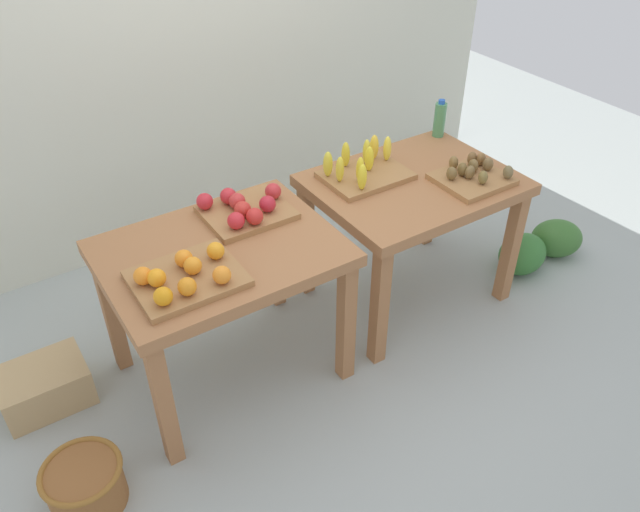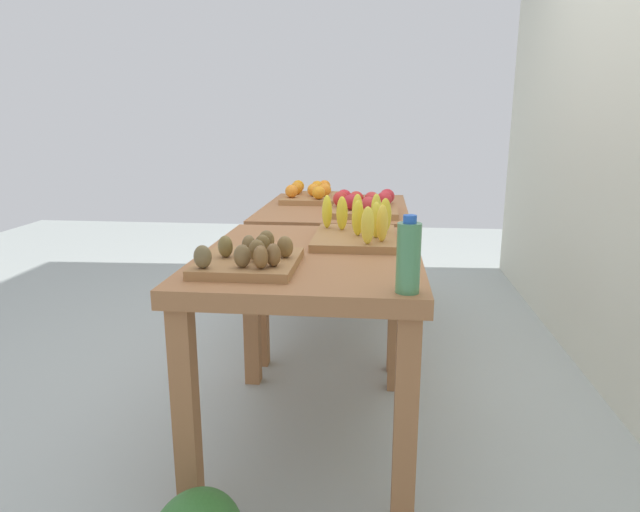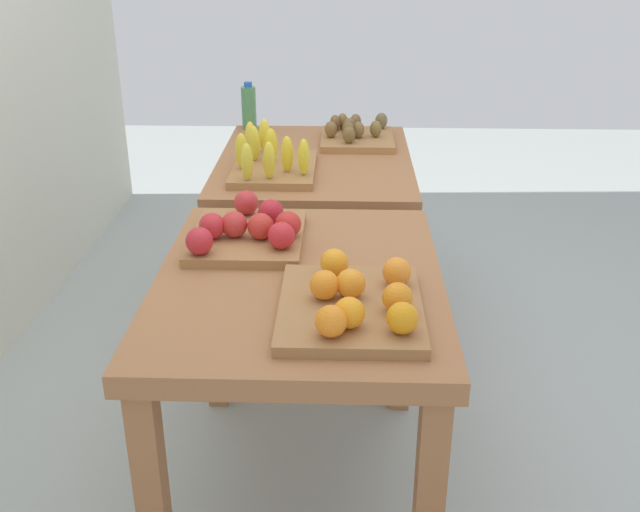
# 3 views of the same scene
# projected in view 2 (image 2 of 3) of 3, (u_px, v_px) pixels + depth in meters

# --- Properties ---
(ground_plane) EXTENTS (8.00, 8.00, 0.00)m
(ground_plane) POSITION_uv_depth(u_px,v_px,m) (325.00, 375.00, 2.77)
(ground_plane) COLOR #A1A9A5
(display_table_left) EXTENTS (1.04, 0.80, 0.77)m
(display_table_left) POSITION_uv_depth(u_px,v_px,m) (335.00, 226.00, 3.16)
(display_table_left) COLOR #A16940
(display_table_left) RESTS_ON ground_plane
(display_table_right) EXTENTS (1.04, 0.80, 0.77)m
(display_table_right) POSITION_uv_depth(u_px,v_px,m) (311.00, 282.00, 2.07)
(display_table_right) COLOR #A16940
(display_table_right) RESTS_ON ground_plane
(orange_bin) EXTENTS (0.44, 0.36, 0.11)m
(orange_bin) POSITION_uv_depth(u_px,v_px,m) (313.00, 194.00, 3.35)
(orange_bin) COLOR #A37142
(orange_bin) RESTS_ON display_table_left
(apple_bin) EXTENTS (0.43, 0.35, 0.11)m
(apple_bin) POSITION_uv_depth(u_px,v_px,m) (364.00, 205.00, 2.89)
(apple_bin) COLOR #A37142
(apple_bin) RESTS_ON display_table_left
(banana_crate) EXTENTS (0.44, 0.32, 0.17)m
(banana_crate) POSITION_uv_depth(u_px,v_px,m) (358.00, 229.00, 2.22)
(banana_crate) COLOR #A37142
(banana_crate) RESTS_ON display_table_right
(kiwi_bin) EXTENTS (0.36, 0.32, 0.10)m
(kiwi_bin) POSITION_uv_depth(u_px,v_px,m) (250.00, 258.00, 1.82)
(kiwi_bin) COLOR #A37142
(kiwi_bin) RESTS_ON display_table_right
(water_bottle) EXTENTS (0.07, 0.07, 0.22)m
(water_bottle) POSITION_uv_depth(u_px,v_px,m) (408.00, 257.00, 1.55)
(water_bottle) COLOR #4C8C59
(water_bottle) RESTS_ON display_table_right
(wicker_basket) EXTENTS (0.33, 0.33, 0.22)m
(wicker_basket) POSITION_uv_depth(u_px,v_px,m) (296.00, 275.00, 4.13)
(wicker_basket) COLOR brown
(wicker_basket) RESTS_ON ground_plane
(cardboard_produce_box) EXTENTS (0.40, 0.30, 0.20)m
(cardboard_produce_box) POSITION_uv_depth(u_px,v_px,m) (384.00, 279.00, 4.08)
(cardboard_produce_box) COLOR tan
(cardboard_produce_box) RESTS_ON ground_plane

